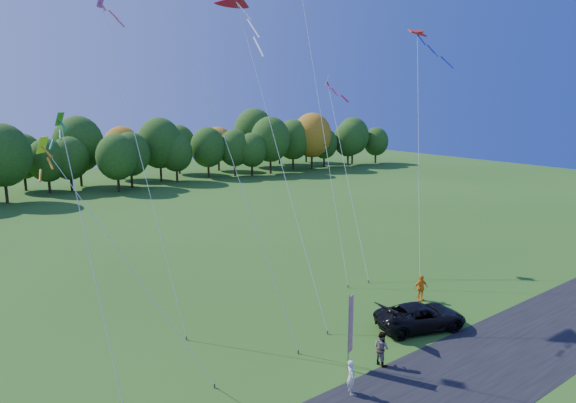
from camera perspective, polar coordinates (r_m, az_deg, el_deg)
ground at (r=26.64m, az=8.24°, el=-17.04°), size 160.00×160.00×0.00m
asphalt_strip at (r=24.42m, az=15.40°, el=-20.19°), size 90.00×6.00×0.01m
tree_line at (r=74.24m, az=-23.68°, el=0.66°), size 116.00×12.00×10.00m
black_suv at (r=30.19m, az=14.54°, el=-12.25°), size 5.57×3.97×1.41m
person_tailgate_a at (r=23.65m, az=7.01°, el=-18.79°), size 0.57×0.67×1.56m
person_tailgate_b at (r=26.05m, az=10.34°, el=-15.74°), size 0.67×0.84×1.67m
person_east at (r=34.00m, az=14.55°, el=-9.27°), size 1.06×0.66×1.68m
feather_flag at (r=24.82m, az=6.93°, el=-13.31°), size 0.47×0.24×3.77m
kite_delta_blue at (r=27.11m, az=-10.10°, el=15.52°), size 6.17×11.82×30.37m
kite_parafoil_orange at (r=38.93m, az=2.94°, el=14.03°), size 5.63×12.53×29.18m
kite_delta_red at (r=30.65m, az=-1.53°, el=7.32°), size 2.65×10.98×20.15m
kite_parafoil_rainbow at (r=40.02m, az=14.32°, el=5.89°), size 7.04×6.21×18.30m
kite_diamond_yellow at (r=24.29m, az=-17.46°, el=-6.53°), size 5.35×7.58×11.32m
kite_diamond_green at (r=23.76m, az=-21.49°, el=-3.91°), size 1.01×6.25×12.32m
kite_diamond_white at (r=38.33m, az=6.50°, el=3.08°), size 3.24×8.19×14.76m
kite_diamond_pink at (r=28.78m, az=-15.86°, el=3.93°), size 1.85×6.95×18.55m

